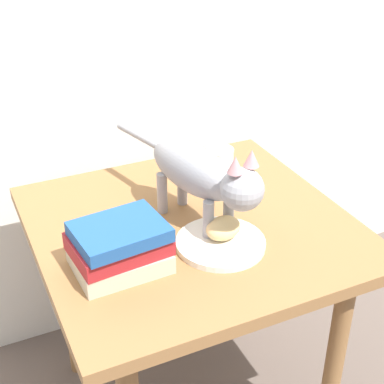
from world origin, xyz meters
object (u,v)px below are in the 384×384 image
side_table (192,253)px  plate (221,243)px  bread_roll (223,228)px  cat (202,174)px  book_stack (119,247)px  candle_jar (220,166)px

side_table → plate: size_ratio=3.65×
bread_roll → cat: size_ratio=0.17×
plate → book_stack: (-0.22, 0.02, 0.04)m
side_table → bread_roll: bearing=-76.1°
plate → bread_roll: bread_roll is taller
plate → bread_roll: bearing=35.6°
bread_roll → cat: bearing=98.3°
side_table → bread_roll: size_ratio=8.77×
bread_roll → cat: 0.12m
plate → candle_jar: (0.14, 0.27, 0.03)m
cat → plate: bearing=-88.3°
bread_roll → book_stack: bearing=177.2°
side_table → cat: size_ratio=1.50×
book_stack → candle_jar: size_ratio=2.31×
bread_roll → cat: (-0.01, 0.08, 0.09)m
candle_jar → plate: bearing=-116.9°
cat → candle_jar: size_ratio=5.50×
side_table → book_stack: bearing=-155.5°
side_table → bread_roll: (0.03, -0.10, 0.12)m
plate → book_stack: bearing=175.4°
side_table → candle_jar: 0.25m
plate → cat: 0.15m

